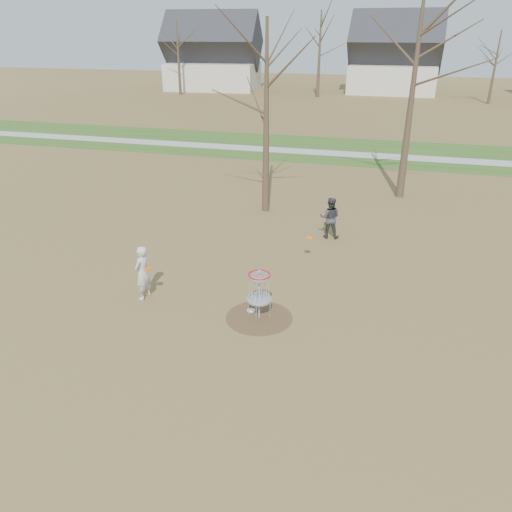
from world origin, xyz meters
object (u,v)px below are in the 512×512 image
at_px(player_standing, 142,273).
at_px(disc_golf_basket, 259,288).
at_px(player_throwing, 330,218).
at_px(disc_grounded, 251,310).

distance_m(player_standing, disc_golf_basket, 3.47).
bearing_deg(player_standing, disc_golf_basket, 95.51).
relative_size(player_throwing, disc_golf_basket, 1.14).
height_order(player_throwing, disc_grounded, player_throwing).
bearing_deg(player_standing, player_throwing, 151.81).
relative_size(player_throwing, disc_grounded, 6.98).
bearing_deg(player_standing, disc_grounded, 100.20).
height_order(player_standing, disc_golf_basket, player_standing).
distance_m(player_standing, player_throwing, 7.48).
height_order(player_standing, disc_grounded, player_standing).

